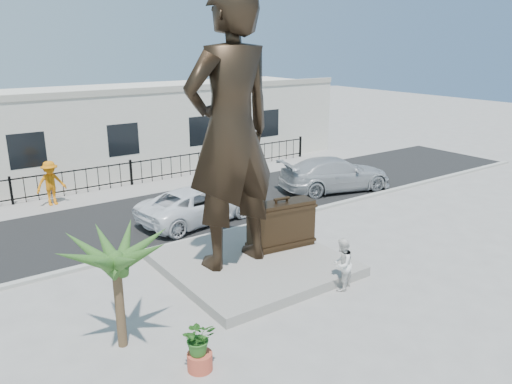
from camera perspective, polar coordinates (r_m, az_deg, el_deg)
ground at (r=15.29m, az=4.40°, el=-10.07°), size 100.00×100.00×0.00m
street at (r=21.56m, az=-9.25°, el=-2.07°), size 40.00×7.00×0.01m
curb at (r=18.64m, az=-4.46°, el=-4.78°), size 40.00×0.25×0.12m
far_sidewalk at (r=25.07m, az=-13.31°, el=0.39°), size 40.00×2.50×0.02m
plinth at (r=16.03m, az=-0.43°, el=-8.11°), size 5.20×5.20×0.30m
fence at (r=25.63m, az=-14.08°, el=2.06°), size 22.00×0.10×1.20m
building at (r=29.19m, az=-17.38°, el=6.78°), size 28.00×7.00×4.40m
statue at (r=14.55m, az=-2.90°, el=6.86°), size 3.08×2.11×8.19m
suitcase at (r=16.57m, az=2.90°, el=-3.76°), size 2.30×0.99×1.57m
tourist at (r=14.65m, az=9.79°, el=-8.14°), size 0.94×0.86×1.56m
car_white at (r=19.96m, az=-6.63°, el=-1.41°), size 5.23×2.96×1.38m
car_silver at (r=24.30m, az=9.08°, el=2.06°), size 5.84×3.54×1.58m
worker at (r=23.44m, az=-22.40°, el=0.94°), size 1.34×0.86×1.97m
palm_tree at (r=12.77m, az=-14.94°, el=-16.55°), size 1.80×1.80×3.20m
planter at (r=11.58m, az=-6.43°, el=-18.68°), size 0.56×0.56×0.40m
shrub at (r=11.24m, az=-6.54°, el=-16.18°), size 0.91×0.85×0.80m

